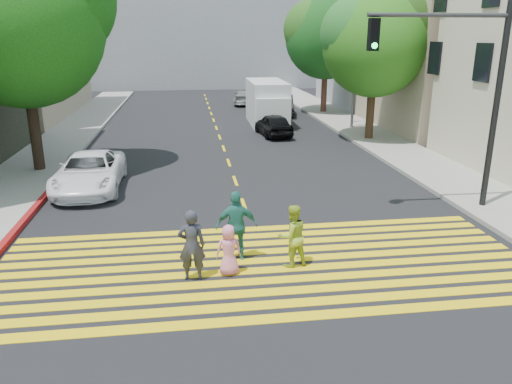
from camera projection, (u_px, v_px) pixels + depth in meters
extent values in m
plane|color=black|center=(274.00, 290.00, 11.34)|extent=(120.00, 120.00, 0.00)
cube|color=gray|center=(79.00, 127.00, 30.98)|extent=(3.00, 40.00, 0.15)
cube|color=gray|center=(382.00, 142.00, 26.61)|extent=(3.00, 60.00, 0.15)
cube|color=maroon|center=(32.00, 212.00, 16.08)|extent=(0.20, 8.00, 0.16)
cube|color=yellow|center=(284.00, 318.00, 10.21)|extent=(13.40, 0.35, 0.01)
cube|color=yellow|center=(279.00, 304.00, 10.73)|extent=(13.40, 0.35, 0.01)
cube|color=yellow|center=(275.00, 292.00, 11.25)|extent=(13.40, 0.35, 0.01)
cube|color=yellow|center=(271.00, 280.00, 11.77)|extent=(13.40, 0.35, 0.01)
cube|color=yellow|center=(267.00, 270.00, 12.29)|extent=(13.40, 0.35, 0.01)
cube|color=yellow|center=(264.00, 260.00, 12.81)|extent=(13.40, 0.35, 0.01)
cube|color=yellow|center=(261.00, 252.00, 13.33)|extent=(13.40, 0.35, 0.01)
cube|color=yellow|center=(258.00, 244.00, 13.84)|extent=(13.40, 0.35, 0.01)
cube|color=yellow|center=(255.00, 236.00, 14.36)|extent=(13.40, 0.35, 0.01)
cube|color=yellow|center=(253.00, 229.00, 14.88)|extent=(13.40, 0.35, 0.01)
cube|color=yellow|center=(244.00, 205.00, 17.01)|extent=(0.12, 1.40, 0.01)
cube|color=yellow|center=(235.00, 181.00, 19.84)|extent=(0.12, 1.40, 0.01)
cube|color=yellow|center=(229.00, 162.00, 22.68)|extent=(0.12, 1.40, 0.01)
cube|color=yellow|center=(224.00, 148.00, 25.51)|extent=(0.12, 1.40, 0.01)
cube|color=yellow|center=(220.00, 137.00, 28.35)|extent=(0.12, 1.40, 0.01)
cube|color=yellow|center=(216.00, 128.00, 31.18)|extent=(0.12, 1.40, 0.01)
cube|color=yellow|center=(214.00, 120.00, 34.02)|extent=(0.12, 1.40, 0.01)
cube|color=yellow|center=(211.00, 114.00, 36.85)|extent=(0.12, 1.40, 0.01)
cube|color=yellow|center=(209.00, 108.00, 39.68)|extent=(0.12, 1.40, 0.01)
cube|color=yellow|center=(208.00, 103.00, 42.52)|extent=(0.12, 1.40, 0.01)
cube|color=yellow|center=(206.00, 99.00, 45.35)|extent=(0.12, 1.40, 0.01)
cube|color=yellow|center=(205.00, 95.00, 48.19)|extent=(0.12, 1.40, 0.01)
cube|color=tan|center=(467.00, 45.00, 29.77)|extent=(10.00, 10.00, 10.00)
cube|color=gray|center=(394.00, 42.00, 40.16)|extent=(10.00, 10.00, 10.00)
cube|color=gray|center=(200.00, 31.00, 54.89)|extent=(30.00, 8.00, 12.00)
cylinder|color=black|center=(35.00, 133.00, 20.59)|extent=(0.49, 0.49, 3.35)
sphere|color=#0E3908|center=(21.00, 25.00, 19.31)|extent=(7.06, 7.06, 6.45)
cylinder|color=#321F14|center=(370.00, 114.00, 27.02)|extent=(0.51, 0.51, 2.90)
sphere|color=#276211|center=(375.00, 44.00, 25.93)|extent=(6.49, 6.49, 5.46)
sphere|color=#213D13|center=(396.00, 28.00, 25.88)|extent=(4.86, 4.86, 4.10)
sphere|color=#1E601C|center=(357.00, 33.00, 25.65)|extent=(4.54, 4.54, 3.82)
cylinder|color=#471F17|center=(324.00, 93.00, 36.52)|extent=(0.49, 0.49, 3.05)
sphere|color=#0D4111|center=(326.00, 38.00, 35.36)|extent=(6.74, 6.74, 5.81)
sphere|color=#103B10|center=(343.00, 25.00, 35.33)|extent=(5.06, 5.06, 4.36)
sphere|color=#244C14|center=(312.00, 29.00, 35.04)|extent=(4.72, 4.72, 4.07)
imported|color=#2C2D36|center=(192.00, 245.00, 11.60)|extent=(0.65, 0.44, 1.73)
imported|color=#A5C030|center=(292.00, 236.00, 12.31)|extent=(0.92, 0.80, 1.60)
imported|color=pink|center=(229.00, 250.00, 11.92)|extent=(0.65, 0.46, 1.26)
imported|color=#2B7B6E|center=(237.00, 226.00, 12.64)|extent=(1.07, 0.45, 1.83)
imported|color=white|center=(89.00, 172.00, 18.50)|extent=(2.31, 4.94, 1.37)
imported|color=black|center=(273.00, 125.00, 28.55)|extent=(1.90, 3.89, 1.28)
imported|color=#A0A0A0|center=(245.00, 97.00, 41.46)|extent=(2.37, 4.42, 1.22)
imported|color=black|center=(282.00, 105.00, 35.99)|extent=(2.11, 4.49, 1.42)
cube|color=silver|center=(267.00, 102.00, 32.33)|extent=(2.30, 5.53, 2.74)
cube|color=silver|center=(272.00, 114.00, 30.16)|extent=(2.11, 1.36, 1.97)
cylinder|color=#282423|center=(257.00, 123.00, 30.65)|extent=(0.29, 0.77, 0.77)
cylinder|color=black|center=(285.00, 122.00, 30.85)|extent=(0.29, 0.77, 0.77)
cylinder|color=black|center=(250.00, 113.00, 34.39)|extent=(0.29, 0.77, 0.77)
cylinder|color=black|center=(275.00, 113.00, 34.59)|extent=(0.29, 0.77, 0.77)
cylinder|color=black|center=(495.00, 111.00, 15.65)|extent=(0.20, 0.20, 6.53)
cylinder|color=#383838|center=(440.00, 15.00, 14.56)|extent=(4.35, 0.22, 0.13)
cube|color=black|center=(374.00, 35.00, 14.50)|extent=(0.29, 0.29, 0.91)
sphere|color=#0AD044|center=(375.00, 46.00, 14.45)|extent=(0.18, 0.18, 0.17)
cylinder|color=#5E5E5E|center=(356.00, 54.00, 29.37)|extent=(0.19, 0.19, 8.98)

